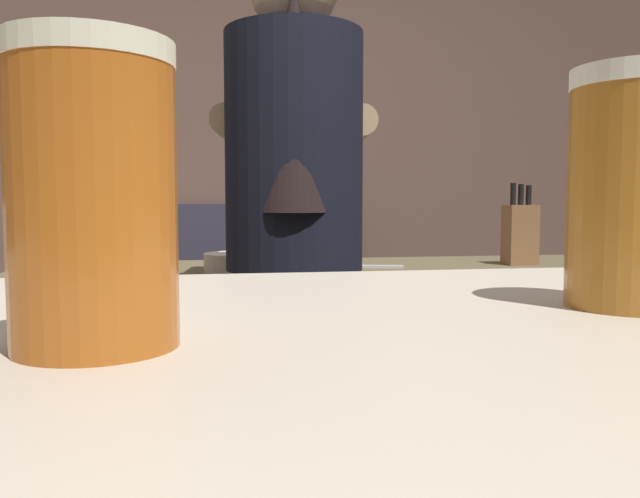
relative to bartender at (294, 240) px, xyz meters
name	(u,v)px	position (x,y,z in m)	size (l,w,h in m)	color
wall_back	(227,156)	(-0.13, 2.02, 0.34)	(5.20, 0.10, 2.70)	brown
prep_counter	(345,399)	(0.22, 0.46, -0.56)	(2.10, 0.60, 0.89)	brown
back_shelf	(263,307)	(0.05, 1.74, -0.46)	(0.95, 0.36, 1.09)	#343343
bartender	(294,240)	(0.00, 0.00, 0.00)	(0.46, 0.53, 1.73)	#362533
knife_block	(520,233)	(0.82, 0.42, -0.01)	(0.10, 0.08, 0.27)	#8C5F3A
mixing_bowl	(239,262)	(-0.12, 0.35, -0.09)	(0.21, 0.21, 0.06)	beige
chefs_knife	(366,266)	(0.28, 0.41, -0.11)	(0.24, 0.03, 0.01)	silver
pint_glass_near	(93,197)	(-0.25, -1.25, 0.10)	(0.08, 0.08, 0.14)	#BC611E
pint_glass_far	(632,189)	(0.07, -1.19, 0.10)	(0.08, 0.08, 0.15)	#AB6A23
bottle_vinegar	(270,183)	(0.09, 1.72, 0.19)	(0.05, 0.05, 0.27)	#CEC284
bottle_soy	(336,183)	(0.43, 1.71, 0.19)	(0.05, 0.05, 0.27)	#2C6099
bottle_olive_oil	(239,190)	(-0.07, 1.69, 0.15)	(0.07, 0.07, 0.17)	#CED479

